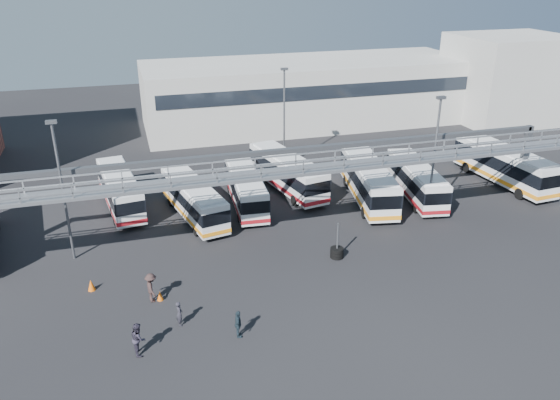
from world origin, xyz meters
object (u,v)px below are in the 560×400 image
object	(u,v)px
bus_2	(120,189)
pedestrian_b	(138,338)
light_pole_back	(284,113)
bus_5	(287,171)
bus_9	(504,164)
bus_7	(416,179)
cone_right	(91,285)
light_pole_left	(62,185)
light_pole_mid	(435,152)
pedestrian_c	(151,288)
bus_6	(368,180)
bus_3	(194,199)
cone_left	(160,296)
bus_4	(245,187)
pedestrian_d	(238,324)
tire_stack	(337,252)
pedestrian_a	(179,314)

from	to	relation	value
bus_2	pedestrian_b	size ratio (longest dim) A/B	5.55
light_pole_back	bus_2	bearing A→B (deg)	-160.75
bus_5	bus_9	world-z (taller)	bus_9
bus_9	pedestrian_b	xyz separation A→B (m)	(-34.84, -15.73, -0.99)
bus_7	cone_right	size ratio (longest dim) A/B	13.62
pedestrian_b	light_pole_left	bearing A→B (deg)	15.51
light_pole_mid	bus_9	distance (m)	12.39
light_pole_back	pedestrian_c	bearing A→B (deg)	-125.37
bus_6	pedestrian_b	bearing A→B (deg)	-132.28
bus_3	cone_left	bearing A→B (deg)	-120.10
bus_4	bus_7	world-z (taller)	bus_7
bus_4	cone_left	distance (m)	15.43
pedestrian_d	light_pole_left	bearing A→B (deg)	49.15
cone_left	cone_right	xyz separation A→B (m)	(-4.18, 2.40, 0.07)
bus_2	pedestrian_c	size ratio (longest dim) A/B	5.43
light_pole_mid	bus_5	xyz separation A→B (m)	(-9.52, 8.97, -3.88)
bus_9	bus_2	bearing A→B (deg)	168.43
bus_7	pedestrian_c	size ratio (longest dim) A/B	5.37
light_pole_mid	pedestrian_c	size ratio (longest dim) A/B	5.22
light_pole_mid	bus_3	world-z (taller)	light_pole_mid
bus_6	cone_left	size ratio (longest dim) A/B	18.57
cone_left	tire_stack	xyz separation A→B (m)	(12.72, 1.90, 0.15)
bus_5	light_pole_left	bearing A→B (deg)	-168.08
light_pole_back	bus_9	size ratio (longest dim) A/B	0.87
pedestrian_c	pedestrian_d	size ratio (longest dim) A/B	1.16
light_pole_back	bus_3	bearing A→B (deg)	-138.14
bus_6	pedestrian_a	bearing A→B (deg)	-132.45
pedestrian_b	cone_left	xyz separation A→B (m)	(1.51, 4.85, -0.64)
tire_stack	bus_6	bearing A→B (deg)	53.93
bus_9	cone_left	xyz separation A→B (m)	(-33.32, -10.88, -1.63)
bus_5	bus_6	size ratio (longest dim) A/B	0.97
bus_5	bus_9	bearing A→B (deg)	-23.14
bus_2	bus_4	bearing A→B (deg)	-21.97
bus_3	bus_7	distance (m)	19.82
bus_4	pedestrian_c	xyz separation A→B (m)	(-8.98, -12.77, -0.74)
bus_3	bus_6	xyz separation A→B (m)	(15.36, -0.75, 0.21)
bus_4	bus_6	world-z (taller)	bus_6
bus_7	bus_9	distance (m)	9.73
light_pole_left	cone_right	size ratio (longest dim) A/B	13.23
light_pole_back	bus_6	distance (m)	11.96
bus_4	light_pole_mid	bearing A→B (deg)	-21.36
pedestrian_b	pedestrian_c	size ratio (longest dim) A/B	0.98
light_pole_left	bus_6	world-z (taller)	light_pole_left
pedestrian_b	cone_right	size ratio (longest dim) A/B	2.48
pedestrian_b	bus_5	bearing A→B (deg)	-38.85
pedestrian_c	light_pole_back	bearing A→B (deg)	-44.25
bus_3	bus_4	bearing A→B (deg)	3.01
bus_7	bus_9	world-z (taller)	bus_9
light_pole_left	pedestrian_d	size ratio (longest dim) A/B	6.03
bus_4	bus_6	xyz separation A→B (m)	(10.69, -1.98, 0.20)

